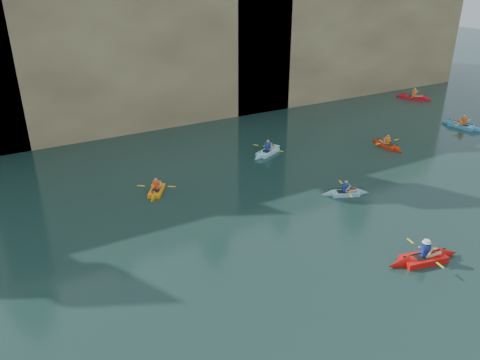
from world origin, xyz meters
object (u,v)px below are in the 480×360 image
main_kayaker (423,258)px  kayaker_red_far (387,145)px  kayaker_ltblue_near (345,193)px  kayaker_orange (157,190)px

main_kayaker → kayaker_red_far: (8.86, 10.77, -0.04)m
main_kayaker → kayaker_ltblue_near: 6.61m
kayaker_orange → main_kayaker: bearing=-115.2°
main_kayaker → kayaker_orange: 13.97m
kayaker_orange → kayaker_red_far: 16.32m
main_kayaker → kayaker_red_far: size_ratio=1.21×
main_kayaker → kayaker_red_far: bearing=62.2°
main_kayaker → kayaker_red_far: main_kayaker is taller
kayaker_red_far → kayaker_orange: bearing=87.0°
main_kayaker → kayaker_ltblue_near: (1.37, 6.47, -0.04)m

